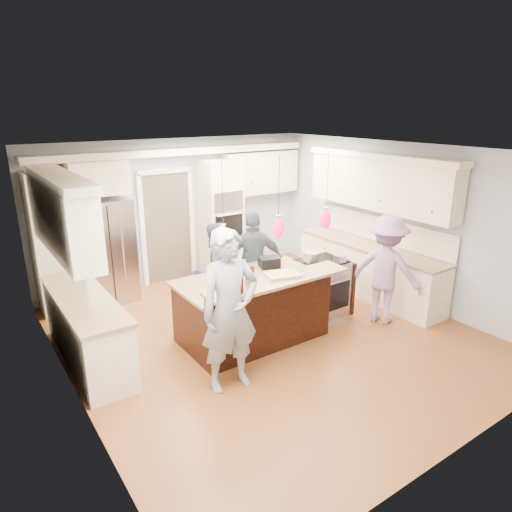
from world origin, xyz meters
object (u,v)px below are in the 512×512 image
(kitchen_island, at_px, (253,308))
(island_range, at_px, (322,287))
(refrigerator, at_px, (105,251))
(person_far_left, at_px, (215,272))
(person_bar_end, at_px, (230,311))

(kitchen_island, bearing_deg, island_range, 3.08)
(refrigerator, bearing_deg, person_far_left, -55.02)
(person_far_left, bearing_deg, island_range, 147.73)
(person_bar_end, relative_size, person_far_left, 1.26)
(kitchen_island, height_order, island_range, kitchen_island)
(refrigerator, distance_m, kitchen_island, 2.91)
(refrigerator, bearing_deg, island_range, -42.59)
(island_range, bearing_deg, person_bar_end, -158.25)
(kitchen_island, bearing_deg, person_bar_end, -136.63)
(island_range, height_order, person_bar_end, person_bar_end)
(refrigerator, distance_m, person_far_left, 2.07)
(island_range, bearing_deg, person_far_left, 152.30)
(refrigerator, height_order, person_bar_end, person_bar_end)
(person_far_left, bearing_deg, person_bar_end, 61.30)
(person_bar_end, xyz_separation_m, person_far_left, (0.77, 1.72, -0.20))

